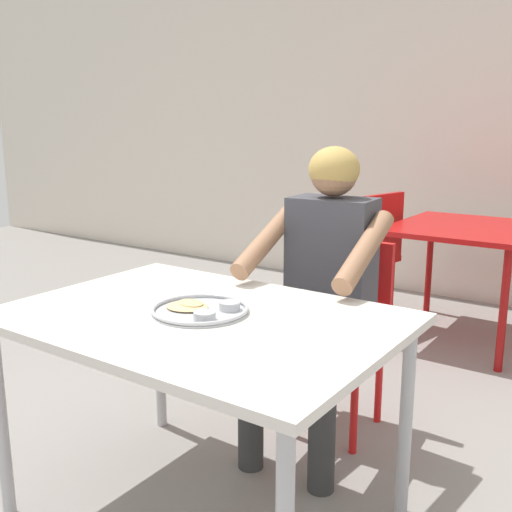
{
  "coord_description": "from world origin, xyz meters",
  "views": [
    {
      "loc": [
        1.13,
        -1.28,
        1.32
      ],
      "look_at": [
        -0.0,
        0.35,
        0.88
      ],
      "focal_mm": 41.54,
      "sensor_mm": 36.0,
      "label": 1
    }
  ],
  "objects_px": {
    "chair_foreground": "(342,319)",
    "table_background_red": "(465,239)",
    "diner_foreground": "(322,274)",
    "chair_red_left": "(370,249)",
    "table_foreground": "(201,334)",
    "thali_tray": "(201,309)"
  },
  "relations": [
    {
      "from": "table_foreground",
      "to": "table_background_red",
      "type": "distance_m",
      "value": 2.28
    },
    {
      "from": "diner_foreground",
      "to": "chair_red_left",
      "type": "height_order",
      "value": "diner_foreground"
    },
    {
      "from": "chair_foreground",
      "to": "chair_red_left",
      "type": "relative_size",
      "value": 0.93
    },
    {
      "from": "chair_foreground",
      "to": "table_background_red",
      "type": "xyz_separation_m",
      "value": [
        0.12,
        1.4,
        0.15
      ]
    },
    {
      "from": "diner_foreground",
      "to": "chair_red_left",
      "type": "bearing_deg",
      "value": 107.35
    },
    {
      "from": "diner_foreground",
      "to": "thali_tray",
      "type": "bearing_deg",
      "value": -98.14
    },
    {
      "from": "chair_foreground",
      "to": "chair_red_left",
      "type": "bearing_deg",
      "value": 109.37
    },
    {
      "from": "chair_red_left",
      "to": "chair_foreground",
      "type": "bearing_deg",
      "value": -70.63
    },
    {
      "from": "thali_tray",
      "to": "table_background_red",
      "type": "bearing_deg",
      "value": 84.87
    },
    {
      "from": "table_foreground",
      "to": "diner_foreground",
      "type": "bearing_deg",
      "value": 82.51
    },
    {
      "from": "thali_tray",
      "to": "chair_foreground",
      "type": "relative_size",
      "value": 0.38
    },
    {
      "from": "table_background_red",
      "to": "chair_red_left",
      "type": "relative_size",
      "value": 1.07
    },
    {
      "from": "chair_foreground",
      "to": "table_background_red",
      "type": "height_order",
      "value": "chair_foreground"
    },
    {
      "from": "diner_foreground",
      "to": "chair_red_left",
      "type": "relative_size",
      "value": 1.4
    },
    {
      "from": "chair_red_left",
      "to": "diner_foreground",
      "type": "bearing_deg",
      "value": -72.65
    },
    {
      "from": "table_foreground",
      "to": "chair_red_left",
      "type": "distance_m",
      "value": 2.28
    },
    {
      "from": "thali_tray",
      "to": "chair_red_left",
      "type": "xyz_separation_m",
      "value": [
        -0.4,
        2.23,
        -0.23
      ]
    },
    {
      "from": "chair_foreground",
      "to": "chair_red_left",
      "type": "height_order",
      "value": "chair_red_left"
    },
    {
      "from": "chair_foreground",
      "to": "diner_foreground",
      "type": "relative_size",
      "value": 0.67
    },
    {
      "from": "table_foreground",
      "to": "chair_red_left",
      "type": "bearing_deg",
      "value": 100.35
    },
    {
      "from": "table_background_red",
      "to": "chair_red_left",
      "type": "bearing_deg",
      "value": -177.02
    },
    {
      "from": "table_foreground",
      "to": "diner_foreground",
      "type": "distance_m",
      "value": 0.66
    }
  ]
}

